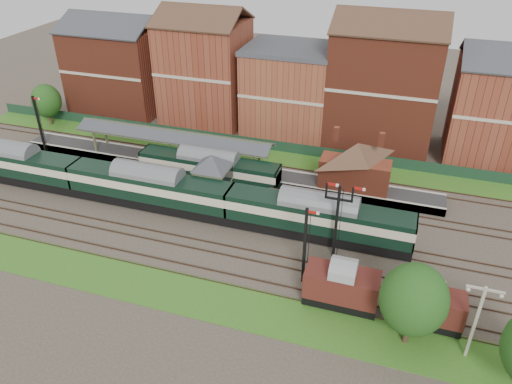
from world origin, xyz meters
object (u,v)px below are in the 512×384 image
(semaphore_bracket, at_px, (337,217))
(goods_van_a, at_px, (342,286))
(dmu_train, at_px, (149,187))
(platform_railcar, at_px, (209,168))
(signal_box, at_px, (213,177))

(semaphore_bracket, height_order, goods_van_a, semaphore_bracket)
(dmu_train, distance_m, platform_railcar, 7.90)
(platform_railcar, relative_size, goods_van_a, 2.78)
(semaphore_bracket, distance_m, platform_railcar, 19.26)
(semaphore_bracket, bearing_deg, goods_van_a, -75.03)
(semaphore_bracket, height_order, platform_railcar, semaphore_bracket)
(goods_van_a, bearing_deg, semaphore_bracket, 104.97)
(semaphore_bracket, height_order, dmu_train, semaphore_bracket)
(dmu_train, distance_m, goods_van_a, 24.80)
(signal_box, height_order, semaphore_bracket, semaphore_bracket)
(platform_railcar, bearing_deg, semaphore_bracket, -28.07)
(signal_box, height_order, goods_van_a, signal_box)
(semaphore_bracket, bearing_deg, platform_railcar, 151.93)
(dmu_train, xyz_separation_m, platform_railcar, (4.49, 6.50, -0.23))
(signal_box, bearing_deg, dmu_train, -152.83)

